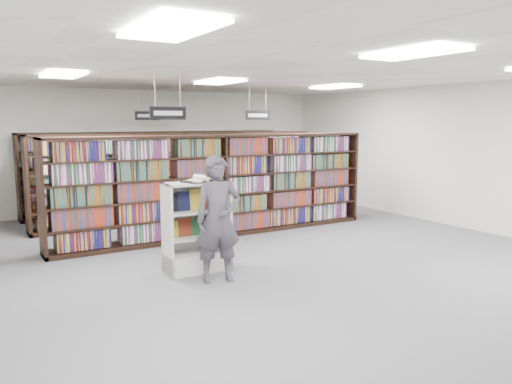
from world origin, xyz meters
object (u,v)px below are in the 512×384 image
bookshelf_row_near (221,185)px  open_book (202,180)px  endcap_display (196,241)px  shopper (218,219)px

bookshelf_row_near → open_book: (-1.35, -2.02, 0.41)m
endcap_display → open_book: 0.98m
open_book → shopper: bearing=-108.9°
endcap_display → open_book: (0.12, 0.00, 0.98)m
bookshelf_row_near → endcap_display: bearing=-126.0°
open_book → shopper: (-0.06, -0.68, -0.52)m
endcap_display → open_book: open_book is taller
bookshelf_row_near → shopper: bearing=-117.6°
endcap_display → shopper: size_ratio=0.76×
open_book → shopper: size_ratio=0.38×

